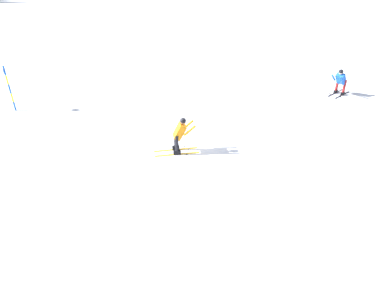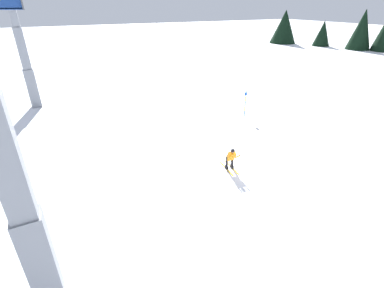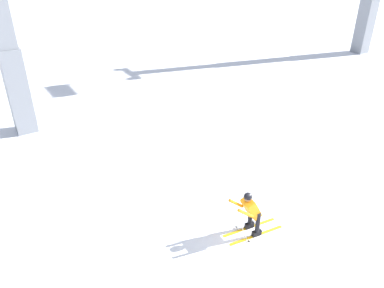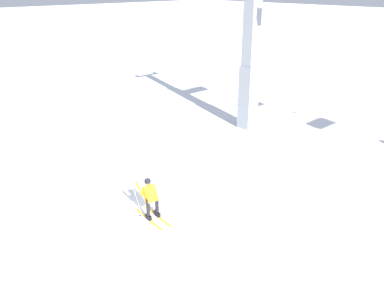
{
  "view_description": "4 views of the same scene",
  "coord_description": "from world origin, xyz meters",
  "px_view_note": "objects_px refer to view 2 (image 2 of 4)",
  "views": [
    {
      "loc": [
        2.92,
        11.69,
        6.78
      ],
      "look_at": [
        0.27,
        2.78,
        1.41
      ],
      "focal_mm": 30.99,
      "sensor_mm": 36.0,
      "label": 1
    },
    {
      "loc": [
        -11.44,
        9.52,
        8.92
      ],
      "look_at": [
        -0.31,
        3.73,
        2.59
      ],
      "focal_mm": 26.22,
      "sensor_mm": 36.0,
      "label": 2
    },
    {
      "loc": [
        -5.57,
        -5.25,
        7.61
      ],
      "look_at": [
        -0.2,
        3.3,
        1.88
      ],
      "focal_mm": 35.92,
      "sensor_mm": 36.0,
      "label": 3
    },
    {
      "loc": [
        10.7,
        -6.79,
        7.9
      ],
      "look_at": [
        -0.51,
        3.55,
        1.88
      ],
      "focal_mm": 38.82,
      "sensor_mm": 36.0,
      "label": 4
    }
  ],
  "objects_px": {
    "trail_marker_pole": "(245,103)",
    "lift_tower_near": "(14,185)",
    "skier_carving_main": "(231,157)",
    "lift_tower_far": "(25,58)"
  },
  "relations": [
    {
      "from": "trail_marker_pole",
      "to": "lift_tower_near",
      "type": "bearing_deg",
      "value": 123.81
    },
    {
      "from": "skier_carving_main",
      "to": "lift_tower_near",
      "type": "xyz_separation_m",
      "value": [
        -3.98,
        9.99,
        3.77
      ]
    },
    {
      "from": "lift_tower_near",
      "to": "lift_tower_far",
      "type": "xyz_separation_m",
      "value": [
        22.06,
        -0.0,
        -0.03
      ]
    },
    {
      "from": "lift_tower_near",
      "to": "trail_marker_pole",
      "type": "xyz_separation_m",
      "value": [
        10.82,
        -16.15,
        -3.39
      ]
    },
    {
      "from": "lift_tower_near",
      "to": "trail_marker_pole",
      "type": "height_order",
      "value": "lift_tower_near"
    },
    {
      "from": "skier_carving_main",
      "to": "lift_tower_far",
      "type": "xyz_separation_m",
      "value": [
        18.08,
        9.99,
        3.74
      ]
    },
    {
      "from": "lift_tower_near",
      "to": "lift_tower_far",
      "type": "distance_m",
      "value": 22.06
    },
    {
      "from": "lift_tower_far",
      "to": "trail_marker_pole",
      "type": "bearing_deg",
      "value": -124.85
    },
    {
      "from": "lift_tower_near",
      "to": "lift_tower_far",
      "type": "relative_size",
      "value": 1.0
    },
    {
      "from": "lift_tower_far",
      "to": "trail_marker_pole",
      "type": "height_order",
      "value": "lift_tower_far"
    }
  ]
}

